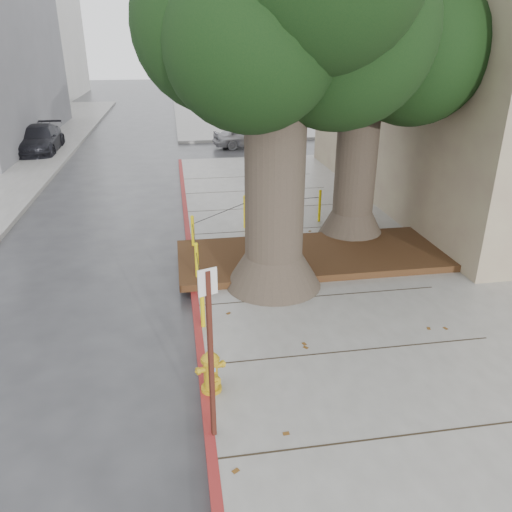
{
  "coord_description": "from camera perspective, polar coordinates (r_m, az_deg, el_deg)",
  "views": [
    {
      "loc": [
        -2.22,
        -6.74,
        4.95
      ],
      "look_at": [
        -0.78,
        2.09,
        1.1
      ],
      "focal_mm": 35.0,
      "sensor_mm": 36.0,
      "label": 1
    }
  ],
  "objects": [
    {
      "name": "ground",
      "position": [
        8.65,
        7.48,
        -11.83
      ],
      "size": [
        140.0,
        140.0,
        0.0
      ],
      "primitive_type": "plane",
      "color": "#28282B",
      "rests_on": "ground"
    },
    {
      "name": "sidewalk_far",
      "position": [
        37.96,
        3.41,
        15.88
      ],
      "size": [
        16.0,
        20.0,
        0.15
      ],
      "primitive_type": "cube",
      "color": "slate",
      "rests_on": "ground"
    },
    {
      "name": "curb_red",
      "position": [
        10.45,
        -7.03,
        -4.71
      ],
      "size": [
        0.14,
        26.0,
        0.16
      ],
      "primitive_type": "cube",
      "color": "maroon",
      "rests_on": "ground"
    },
    {
      "name": "planter_bed",
      "position": [
        12.05,
        6.48,
        0.08
      ],
      "size": [
        6.4,
        2.6,
        0.16
      ],
      "primitive_type": "cube",
      "color": "black",
      "rests_on": "sidewalk_main"
    },
    {
      "name": "building_side_white",
      "position": [
        37.47,
        21.29,
        21.16
      ],
      "size": [
        10.0,
        10.0,
        9.0
      ],
      "primitive_type": "cube",
      "color": "silver",
      "rests_on": "ground"
    },
    {
      "name": "building_side_grey",
      "position": [
        45.7,
        24.73,
        22.69
      ],
      "size": [
        12.0,
        14.0,
        12.0
      ],
      "primitive_type": "cube",
      "color": "slate",
      "rests_on": "ground"
    },
    {
      "name": "tree_near",
      "position": [
        9.83,
        4.37,
        25.78
      ],
      "size": [
        4.5,
        3.8,
        7.68
      ],
      "color": "#4C3F33",
      "rests_on": "sidewalk_main"
    },
    {
      "name": "tree_far",
      "position": [
        13.01,
        13.75,
        23.0
      ],
      "size": [
        4.5,
        3.8,
        7.17
      ],
      "color": "#4C3F33",
      "rests_on": "sidewalk_main"
    },
    {
      "name": "bollard_ring",
      "position": [
        11.99,
        -2.2,
        2.33
      ],
      "size": [
        3.79,
        5.39,
        0.95
      ],
      "color": "#D6BC0B",
      "rests_on": "sidewalk_main"
    },
    {
      "name": "fire_hydrant",
      "position": [
        7.55,
        -5.19,
        -12.86
      ],
      "size": [
        0.39,
        0.39,
        0.74
      ],
      "rotation": [
        0.0,
        0.0,
        0.31
      ],
      "color": "#BE9213",
      "rests_on": "sidewalk_main"
    },
    {
      "name": "signpost",
      "position": [
        6.22,
        -5.24,
        -10.31
      ],
      "size": [
        0.23,
        0.1,
        2.42
      ],
      "rotation": [
        0.0,
        0.0,
        0.34
      ],
      "color": "#471911",
      "rests_on": "sidewalk_main"
    },
    {
      "name": "car_silver",
      "position": [
        25.94,
        -1.04,
        13.6
      ],
      "size": [
        3.57,
        1.83,
        1.16
      ],
      "primitive_type": "imported",
      "rotation": [
        0.0,
        0.0,
        1.71
      ],
      "color": "#9B9B9F",
      "rests_on": "ground"
    },
    {
      "name": "car_red",
      "position": [
        28.52,
        22.64,
        12.83
      ],
      "size": [
        3.81,
        1.5,
        1.23
      ],
      "primitive_type": "imported",
      "rotation": [
        0.0,
        0.0,
        1.62
      ],
      "color": "maroon",
      "rests_on": "ground"
    },
    {
      "name": "car_dark",
      "position": [
        26.54,
        -23.56,
        12.09
      ],
      "size": [
        1.92,
        4.52,
        1.3
      ],
      "primitive_type": "imported",
      "rotation": [
        0.0,
        0.0,
        0.02
      ],
      "color": "black",
      "rests_on": "ground"
    }
  ]
}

